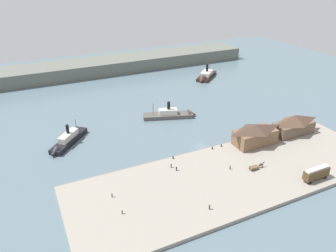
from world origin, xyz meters
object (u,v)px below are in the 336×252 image
pedestrian_near_east_shed (112,195)px  ferry_moored_east (66,142)px  pedestrian_walking_west (122,212)px  ferry_near_quay (205,77)px  street_tram (316,173)px  horse_cart (256,166)px  pedestrian_near_cart (230,167)px  mooring_post_center_west (212,148)px  mooring_post_center_east (221,146)px  ferry_departing_north (174,115)px  pedestrian_near_west_shed (176,168)px  ferry_shed_east_terminal (255,134)px  pedestrian_standing_center (209,207)px  pedestrian_walking_east (171,166)px  ferry_shed_west_terminal (294,124)px  mooring_post_west (173,157)px

pedestrian_near_east_shed → ferry_moored_east: size_ratio=0.08×
pedestrian_walking_west → ferry_near_quay: (83.90, 93.85, -0.46)m
street_tram → horse_cart: bearing=135.6°
horse_cart → pedestrian_near_cart: 8.82m
mooring_post_center_west → mooring_post_center_east: bearing=1.9°
pedestrian_walking_west → street_tram: bearing=-10.5°
mooring_post_center_west → ferry_departing_north: size_ratio=0.04×
pedestrian_walking_west → ferry_moored_east: bearing=98.4°
ferry_near_quay → pedestrian_near_west_shed: bearing=-126.7°
ferry_shed_east_terminal → pedestrian_near_cart: bearing=-150.8°
pedestrian_standing_center → ferry_shed_east_terminal: bearing=34.5°
horse_cart → mooring_post_center_west: size_ratio=6.66×
pedestrian_walking_east → mooring_post_center_west: size_ratio=1.92×
mooring_post_center_east → mooring_post_center_west: size_ratio=1.00×
horse_cart → pedestrian_near_east_shed: bearing=172.3°
horse_cart → ferry_moored_east: bearing=140.0°
ferry_shed_west_terminal → ferry_moored_east: size_ratio=0.87×
ferry_shed_east_terminal → ferry_departing_north: ferry_shed_east_terminal is taller
ferry_moored_east → ferry_shed_east_terminal: bearing=-26.1°
pedestrian_near_west_shed → pedestrian_walking_east: bearing=110.7°
ferry_shed_east_terminal → ferry_shed_west_terminal: size_ratio=0.96×
mooring_post_center_west → pedestrian_near_west_shed: bearing=-160.0°
ferry_shed_east_terminal → pedestrian_walking_west: 60.26m
horse_cart → pedestrian_near_cart: size_ratio=3.83×
horse_cart → pedestrian_walking_east: size_ratio=3.47×
street_tram → horse_cart: 18.54m
ferry_departing_north → pedestrian_near_cart: bearing=-93.0°
horse_cart → ferry_departing_north: ferry_departing_north is taller
pedestrian_standing_center → ferry_moored_east: (-29.82, 56.26, -0.48)m
pedestrian_standing_center → mooring_post_west: bearing=85.0°
mooring_post_center_west → ferry_near_quay: (42.50, 74.85, -0.22)m
ferry_shed_east_terminal → mooring_post_west: ferry_shed_east_terminal is taller
pedestrian_near_east_shed → pedestrian_near_cart: pedestrian_near_east_shed is taller
horse_cart → mooring_post_center_east: 17.64m
ferry_departing_north → pedestrian_walking_east: bearing=-117.8°
ferry_shed_west_terminal → mooring_post_center_west: 36.65m
ferry_shed_west_terminal → pedestrian_near_east_shed: (-78.14, -7.50, -3.43)m
ferry_near_quay → ferry_departing_north: bearing=-135.3°
ferry_departing_north → ferry_shed_east_terminal: bearing=-66.7°
street_tram → ferry_near_quay: bearing=77.7°
mooring_post_center_east → ferry_moored_east: bearing=151.6°
ferry_shed_west_terminal → pedestrian_walking_east: bearing=-178.9°
pedestrian_walking_west → ferry_moored_east: 48.04m
ferry_shed_east_terminal → pedestrian_walking_east: (-35.95, -0.95, -3.26)m
pedestrian_near_west_shed → mooring_post_west: (2.25, 7.10, -0.32)m
pedestrian_near_west_shed → pedestrian_walking_west: bearing=-151.8°
pedestrian_near_west_shed → pedestrian_near_east_shed: size_ratio=1.07×
ferry_departing_north → ferry_near_quay: bearing=44.7°
ferry_shed_east_terminal → mooring_post_center_east: (-12.63, 3.57, -3.59)m
pedestrian_near_east_shed → ferry_departing_north: bearing=46.2°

